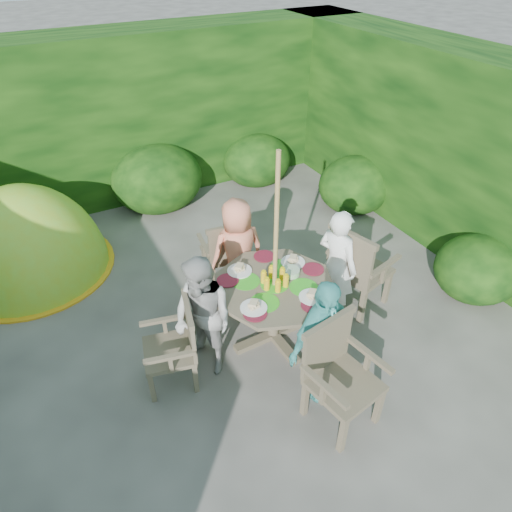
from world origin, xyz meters
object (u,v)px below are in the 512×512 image
patio_table (275,293)px  child_left (203,318)px  child_front (321,341)px  parasol_pole (275,257)px  child_back (238,252)px  garden_chair_left (176,345)px  child_right (336,266)px  dome_tent (35,270)px  garden_chair_right (357,267)px  garden_chair_front (338,373)px  garden_chair_back (226,251)px

patio_table → child_left: child_left is taller
patio_table → child_left: 0.81m
child_left → child_front: bearing=25.3°
child_left → child_front: (0.82, -0.77, 0.00)m
parasol_pole → child_back: parasol_pole is taller
parasol_pole → garden_chair_left: bearing=-177.2°
child_right → child_front: 1.13m
child_right → parasol_pole: bearing=75.7°
child_back → dome_tent: bearing=-35.5°
garden_chair_right → child_back: child_back is taller
child_front → dome_tent: child_front is taller
parasol_pole → dome_tent: (-2.20, 2.52, -1.10)m
patio_table → garden_chair_left: 1.12m
garden_chair_front → child_back: (-0.05, 1.89, 0.12)m
garden_chair_left → child_front: 1.36m
parasol_pole → child_right: bearing=1.8°
child_right → child_front: (-0.77, -0.82, -0.02)m
garden_chair_left → child_back: child_back is taller
garden_chair_front → child_right: size_ratio=0.74×
garden_chair_left → patio_table: bearing=105.5°
garden_chair_back → garden_chair_front: (0.07, -2.19, 0.06)m
garden_chair_front → child_left: size_ratio=0.76×
garden_chair_right → garden_chair_back: size_ratio=1.17×
parasol_pole → child_left: size_ratio=1.65×
patio_table → child_right: size_ratio=0.97×
patio_table → dome_tent: 3.41m
garden_chair_front → parasol_pole: bearing=81.2°
patio_table → garden_chair_back: size_ratio=1.48×
patio_table → garden_chair_back: (-0.05, 1.10, -0.15)m
child_back → child_left: bearing=49.7°
parasol_pole → garden_chair_back: (-0.05, 1.10, -0.62)m
garden_chair_right → child_right: size_ratio=0.77×
patio_table → child_back: 0.80m
patio_table → child_back: bearing=92.1°
garden_chair_front → dome_tent: dome_tent is taller
garden_chair_right → garden_chair_back: (-1.13, 1.09, -0.08)m
garden_chair_right → dome_tent: dome_tent is taller
parasol_pole → garden_chair_back: size_ratio=2.44×
garden_chair_front → child_back: size_ratio=0.76×
child_back → dome_tent: child_back is taller
patio_table → child_front: child_front is taller
garden_chair_right → child_left: 1.89m
garden_chair_right → child_back: bearing=40.0°
patio_table → parasol_pole: bearing=-165.4°
garden_chair_right → garden_chair_left: garden_chair_right is taller
parasol_pole → child_back: bearing=91.8°
garden_chair_back → garden_chair_front: size_ratio=0.89×
patio_table → garden_chair_front: bearing=-89.1°
garden_chair_right → dome_tent: 4.17m
garden_chair_back → dome_tent: size_ratio=0.37×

